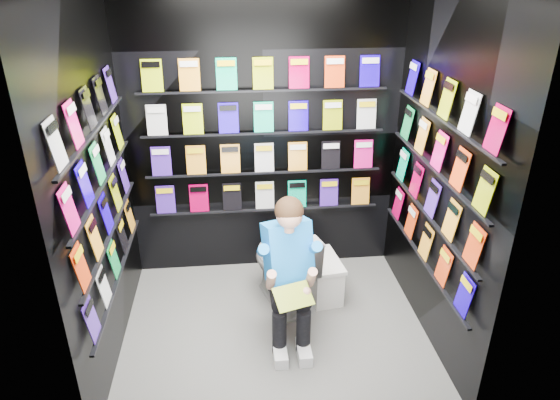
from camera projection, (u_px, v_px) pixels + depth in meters
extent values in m
plane|color=#5E5E5B|center=(275.00, 329.00, 4.04)|extent=(2.40, 2.40, 0.00)
cube|color=black|center=(264.00, 137.00, 4.37)|extent=(2.40, 0.04, 2.60)
cube|color=black|center=(292.00, 259.00, 2.58)|extent=(2.40, 0.04, 2.60)
cube|color=black|center=(97.00, 190.00, 3.37)|extent=(0.04, 2.00, 2.60)
cube|color=black|center=(440.00, 176.00, 3.59)|extent=(0.04, 2.00, 2.60)
imported|color=white|center=(282.00, 265.00, 4.23)|extent=(0.62, 0.84, 0.73)
cube|color=silver|center=(323.00, 279.00, 4.40)|extent=(0.30, 0.47, 0.33)
cube|color=silver|center=(323.00, 261.00, 4.32)|extent=(0.33, 0.50, 0.03)
cube|color=green|center=(293.00, 296.00, 3.48)|extent=(0.30, 0.23, 0.11)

